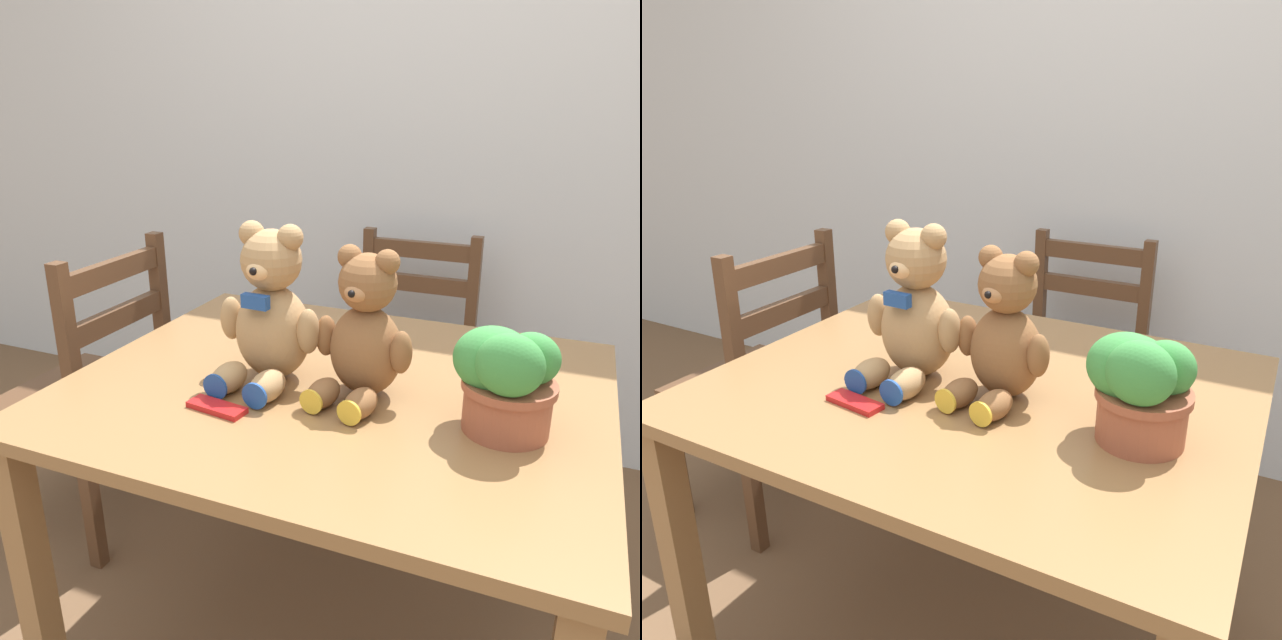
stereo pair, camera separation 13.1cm
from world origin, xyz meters
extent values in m
cube|color=silver|center=(0.00, 1.68, 1.30)|extent=(8.00, 0.04, 2.60)
cube|color=olive|center=(0.00, 0.47, 0.73)|extent=(1.14, 0.95, 0.03)
cube|color=olive|center=(-0.52, 0.05, 0.36)|extent=(0.06, 0.06, 0.71)
cube|color=olive|center=(-0.52, 0.90, 0.36)|extent=(0.06, 0.06, 0.71)
cube|color=olive|center=(0.52, 0.90, 0.36)|extent=(0.06, 0.06, 0.71)
cube|color=brown|center=(-0.07, 1.29, 0.44)|extent=(0.43, 0.46, 0.03)
cube|color=brown|center=(0.13, 1.08, 0.21)|extent=(0.04, 0.04, 0.42)
cube|color=brown|center=(-0.27, 1.08, 0.21)|extent=(0.04, 0.04, 0.42)
cube|color=brown|center=(0.13, 1.50, 0.44)|extent=(0.04, 0.04, 0.88)
cube|color=brown|center=(-0.27, 1.50, 0.44)|extent=(0.04, 0.04, 0.88)
cube|color=brown|center=(-0.07, 1.50, 0.81)|extent=(0.35, 0.03, 0.06)
cube|color=brown|center=(-0.07, 1.50, 0.69)|extent=(0.35, 0.03, 0.06)
cube|color=brown|center=(-0.94, 0.66, 0.46)|extent=(0.39, 0.44, 0.03)
cube|color=brown|center=(-1.11, 0.46, 0.22)|extent=(0.04, 0.04, 0.44)
cube|color=brown|center=(-1.11, 0.86, 0.22)|extent=(0.04, 0.04, 0.44)
cube|color=brown|center=(-0.76, 0.46, 0.47)|extent=(0.04, 0.04, 0.94)
cube|color=brown|center=(-0.76, 0.86, 0.47)|extent=(0.04, 0.04, 0.94)
cube|color=brown|center=(-0.76, 0.66, 0.87)|extent=(0.03, 0.36, 0.06)
cube|color=brown|center=(-0.76, 0.66, 0.73)|extent=(0.03, 0.36, 0.06)
ellipsoid|color=tan|center=(-0.14, 0.45, 0.85)|extent=(0.18, 0.15, 0.21)
sphere|color=tan|center=(-0.14, 0.45, 1.01)|extent=(0.13, 0.13, 0.13)
sphere|color=tan|center=(-0.10, 0.45, 1.07)|extent=(0.06, 0.06, 0.06)
sphere|color=tan|center=(-0.19, 0.45, 1.07)|extent=(0.06, 0.06, 0.06)
ellipsoid|color=#E5B279|center=(-0.14, 0.40, 1.00)|extent=(0.06, 0.05, 0.04)
sphere|color=black|center=(-0.15, 0.38, 1.01)|extent=(0.02, 0.02, 0.02)
ellipsoid|color=tan|center=(-0.05, 0.43, 0.87)|extent=(0.05, 0.05, 0.10)
ellipsoid|color=tan|center=(-0.24, 0.44, 0.87)|extent=(0.05, 0.05, 0.10)
ellipsoid|color=tan|center=(-0.10, 0.34, 0.78)|extent=(0.07, 0.11, 0.06)
cylinder|color=#1E4793|center=(-0.10, 0.29, 0.78)|extent=(0.06, 0.01, 0.06)
ellipsoid|color=tan|center=(-0.19, 0.35, 0.78)|extent=(0.07, 0.11, 0.06)
cylinder|color=#1E4793|center=(-0.20, 0.29, 0.78)|extent=(0.06, 0.01, 0.06)
cube|color=#1E4793|center=(-0.15, 0.38, 0.94)|extent=(0.06, 0.02, 0.03)
ellipsoid|color=brown|center=(0.07, 0.45, 0.84)|extent=(0.17, 0.16, 0.19)
sphere|color=brown|center=(0.07, 0.45, 0.99)|extent=(0.12, 0.12, 0.12)
sphere|color=brown|center=(0.12, 0.45, 1.04)|extent=(0.05, 0.05, 0.05)
sphere|color=brown|center=(0.03, 0.46, 1.04)|extent=(0.05, 0.05, 0.05)
ellipsoid|color=#B2794C|center=(0.07, 0.41, 0.98)|extent=(0.06, 0.05, 0.04)
sphere|color=black|center=(0.06, 0.39, 0.98)|extent=(0.02, 0.02, 0.02)
ellipsoid|color=brown|center=(0.16, 0.42, 0.86)|extent=(0.05, 0.05, 0.09)
ellipsoid|color=brown|center=(-0.01, 0.45, 0.86)|extent=(0.05, 0.05, 0.09)
ellipsoid|color=brown|center=(0.10, 0.35, 0.77)|extent=(0.07, 0.10, 0.06)
cylinder|color=gold|center=(0.09, 0.30, 0.77)|extent=(0.05, 0.01, 0.05)
ellipsoid|color=brown|center=(0.02, 0.36, 0.77)|extent=(0.07, 0.10, 0.06)
cylinder|color=gold|center=(0.01, 0.32, 0.77)|extent=(0.05, 0.01, 0.05)
cylinder|color=#9E5138|center=(0.37, 0.40, 0.80)|extent=(0.16, 0.16, 0.10)
cylinder|color=#9E5138|center=(0.37, 0.40, 0.84)|extent=(0.17, 0.17, 0.02)
ellipsoid|color=#3D8E42|center=(0.40, 0.40, 0.90)|extent=(0.10, 0.07, 0.10)
ellipsoid|color=#3D8E42|center=(0.39, 0.44, 0.87)|extent=(0.11, 0.09, 0.10)
ellipsoid|color=#3D8E42|center=(0.33, 0.43, 0.89)|extent=(0.14, 0.12, 0.08)
ellipsoid|color=#3D8E42|center=(0.34, 0.39, 0.89)|extent=(0.15, 0.12, 0.13)
ellipsoid|color=#3D8E42|center=(0.37, 0.35, 0.90)|extent=(0.12, 0.08, 0.12)
cube|color=red|center=(-0.17, 0.26, 0.75)|extent=(0.13, 0.06, 0.01)
camera|label=1|loc=(0.45, -0.69, 1.34)|focal=35.00mm
camera|label=2|loc=(0.57, -0.63, 1.34)|focal=35.00mm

